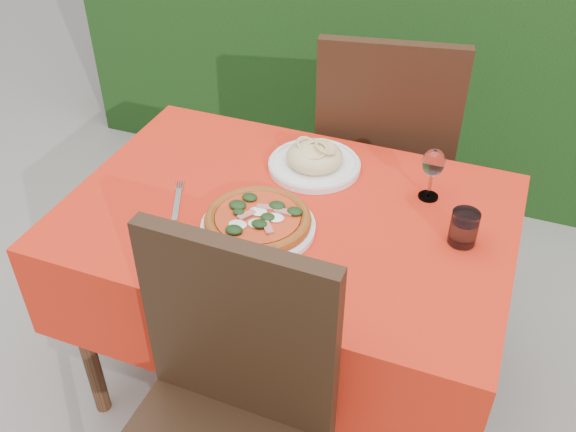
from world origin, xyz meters
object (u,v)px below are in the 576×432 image
(chair_near, at_px, (221,422))
(fork, at_px, (177,204))
(chair_far, at_px, (385,148))
(pizza_plate, at_px, (258,222))
(water_glass, at_px, (464,229))
(wine_glass, at_px, (433,165))
(pasta_plate, at_px, (314,160))

(chair_near, xyz_separation_m, fork, (-0.38, 0.51, 0.16))
(chair_far, bearing_deg, pizza_plate, 66.60)
(chair_far, height_order, water_glass, chair_far)
(chair_near, distance_m, chair_far, 1.25)
(chair_near, distance_m, wine_glass, 0.90)
(pizza_plate, distance_m, pasta_plate, 0.34)
(chair_far, relative_size, pizza_plate, 3.19)
(pizza_plate, distance_m, water_glass, 0.55)
(water_glass, relative_size, fork, 0.47)
(wine_glass, xyz_separation_m, fork, (-0.67, -0.30, -0.11))
(water_glass, height_order, wine_glass, wine_glass)
(pasta_plate, distance_m, wine_glass, 0.37)
(chair_near, bearing_deg, wine_glass, 71.41)
(chair_near, xyz_separation_m, wine_glass, (0.29, 0.81, 0.27))
(wine_glass, bearing_deg, fork, -155.71)
(chair_near, bearing_deg, pizza_plate, 104.10)
(chair_far, bearing_deg, chair_near, 76.73)
(chair_far, distance_m, fork, 0.87)
(fork, bearing_deg, chair_near, -77.53)
(chair_far, xyz_separation_m, water_glass, (0.35, -0.61, 0.18))
(pasta_plate, bearing_deg, fork, -133.06)
(chair_near, xyz_separation_m, chair_far, (0.06, 1.25, 0.02))
(chair_far, xyz_separation_m, fork, (-0.43, -0.74, 0.14))
(wine_glass, relative_size, fork, 0.77)
(pizza_plate, bearing_deg, fork, 176.31)
(chair_far, height_order, pasta_plate, chair_far)
(water_glass, bearing_deg, fork, -170.74)
(pizza_plate, height_order, pasta_plate, pasta_plate)
(wine_glass, bearing_deg, chair_far, 117.51)
(chair_near, relative_size, fork, 4.92)
(chair_far, bearing_deg, wine_glass, 106.96)
(pasta_plate, bearing_deg, chair_far, 72.60)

